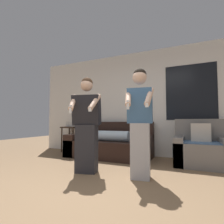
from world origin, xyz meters
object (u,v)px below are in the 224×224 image
Objects in this scene: person_left at (87,124)px; person_right at (140,121)px; side_table at (71,131)px; couch at (110,145)px; armchair at (201,149)px.

person_left is 0.96× the size of person_right.
person_right is (2.47, -1.56, 0.29)m from side_table.
couch is 1.19× the size of person_right.
side_table is (-3.37, 0.28, 0.27)m from armchair.
person_left is at bearing -46.23° from side_table.
couch is at bearing 97.81° from person_left.
person_left is at bearing -176.11° from person_right.
side_table is 2.94m from person_right.
armchair reaches higher than couch.
person_left is (1.55, -1.62, 0.22)m from side_table.
person_right reaches higher than armchair.
person_right is (1.11, -1.31, 0.58)m from couch.
side_table is at bearing 147.81° from person_right.
couch is 1.42m from side_table.
person_right reaches higher than couch.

